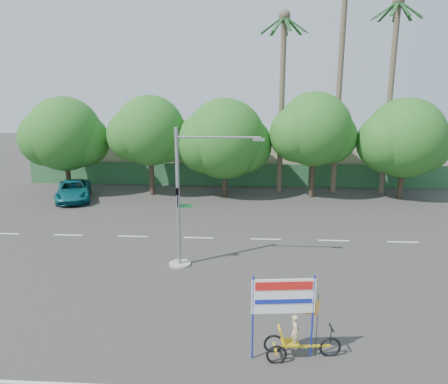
{
  "coord_description": "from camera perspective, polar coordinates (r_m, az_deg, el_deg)",
  "views": [
    {
      "loc": [
        0.99,
        -16.5,
        9.13
      ],
      "look_at": [
        -0.32,
        5.49,
        3.5
      ],
      "focal_mm": 35.0,
      "sensor_mm": 36.0,
      "label": 1
    }
  ],
  "objects": [
    {
      "name": "ground",
      "position": [
        18.88,
        -0.01,
        -14.58
      ],
      "size": [
        120.0,
        120.0,
        0.0
      ],
      "primitive_type": "plane",
      "color": "#33302D",
      "rests_on": "ground"
    },
    {
      "name": "fence",
      "position": [
        38.87,
        1.88,
        2.25
      ],
      "size": [
        38.0,
        0.08,
        2.0
      ],
      "primitive_type": "cube",
      "color": "#336B3D",
      "rests_on": "ground"
    },
    {
      "name": "building_left",
      "position": [
        44.47,
        -10.98,
        4.84
      ],
      "size": [
        12.0,
        8.0,
        4.0
      ],
      "primitive_type": "cube",
      "color": "beige",
      "rests_on": "ground"
    },
    {
      "name": "building_right",
      "position": [
        43.69,
        12.63,
        4.33
      ],
      "size": [
        14.0,
        8.0,
        3.6
      ],
      "primitive_type": "cube",
      "color": "beige",
      "rests_on": "ground"
    },
    {
      "name": "tree_far_left",
      "position": [
        37.89,
        -20.15,
        6.85
      ],
      "size": [
        7.14,
        6.0,
        7.96
      ],
      "color": "#473828",
      "rests_on": "ground"
    },
    {
      "name": "tree_left",
      "position": [
        35.66,
        -9.72,
        7.57
      ],
      "size": [
        6.66,
        5.6,
        8.07
      ],
      "color": "#473828",
      "rests_on": "ground"
    },
    {
      "name": "tree_center",
      "position": [
        34.87,
        0.03,
        6.65
      ],
      "size": [
        7.62,
        6.4,
        7.85
      ],
      "color": "#473828",
      "rests_on": "ground"
    },
    {
      "name": "tree_right",
      "position": [
        35.07,
        11.63,
        7.67
      ],
      "size": [
        6.9,
        5.8,
        8.36
      ],
      "color": "#473828",
      "rests_on": "ground"
    },
    {
      "name": "tree_far_right",
      "position": [
        36.79,
        22.5,
        6.25
      ],
      "size": [
        7.38,
        6.2,
        7.94
      ],
      "color": "#473828",
      "rests_on": "ground"
    },
    {
      "name": "palm_tall",
      "position": [
        36.7,
        15.01,
        15.95
      ],
      "size": [
        3.73,
        3.79,
        17.45
      ],
      "color": "#70604C",
      "rests_on": "ground"
    },
    {
      "name": "palm_mid",
      "position": [
        37.65,
        21.06,
        13.82
      ],
      "size": [
        3.73,
        3.79,
        15.45
      ],
      "color": "#70604C",
      "rests_on": "ground"
    },
    {
      "name": "palm_short",
      "position": [
        36.09,
        7.62,
        13.78
      ],
      "size": [
        3.73,
        3.79,
        14.45
      ],
      "color": "#70604C",
      "rests_on": "ground"
    },
    {
      "name": "traffic_signal",
      "position": [
        21.64,
        -5.2,
        -2.41
      ],
      "size": [
        4.72,
        1.1,
        7.0
      ],
      "color": "gray",
      "rests_on": "ground"
    },
    {
      "name": "trike_billboard",
      "position": [
        15.38,
        8.77,
        -16.77
      ],
      "size": [
        3.09,
        0.83,
        3.04
      ],
      "rotation": [
        0.0,
        0.0,
        0.1
      ],
      "color": "black",
      "rests_on": "ground"
    },
    {
      "name": "pickup_truck",
      "position": [
        36.34,
        -19.06,
        0.2
      ],
      "size": [
        4.07,
        5.89,
        1.5
      ],
      "primitive_type": "imported",
      "rotation": [
        0.0,
        0.0,
        0.33
      ],
      "color": "#0E5B67",
      "rests_on": "ground"
    }
  ]
}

